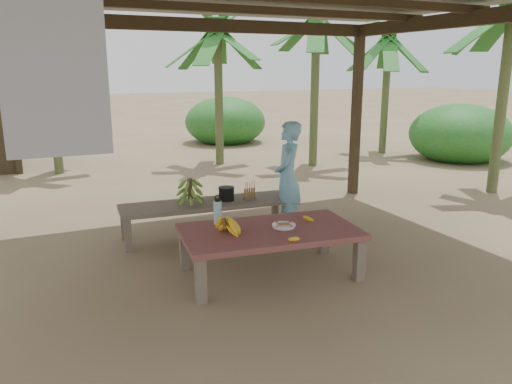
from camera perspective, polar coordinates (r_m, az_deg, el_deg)
name	(u,v)px	position (r m, az deg, el deg)	size (l,w,h in m)	color
ground	(264,264)	(5.60, 0.87, -8.18)	(80.00, 80.00, 0.00)	brown
work_table	(270,235)	(5.18, 1.57, -4.94)	(1.90, 1.20, 0.50)	brown
bench	(207,206)	(6.42, -5.57, -1.63)	(2.24, 0.76, 0.45)	brown
ripe_banana_bunch	(224,226)	(4.97, -3.63, -3.86)	(0.31, 0.26, 0.19)	yellow
plate	(284,226)	(5.21, 3.19, -3.86)	(0.25, 0.25, 0.04)	white
loose_banana_front	(294,239)	(4.81, 4.37, -5.39)	(0.04, 0.14, 0.04)	yellow
loose_banana_side	(308,219)	(5.46, 6.01, -3.06)	(0.04, 0.15, 0.04)	yellow
water_flask	(218,212)	(5.31, -4.41, -2.24)	(0.09, 0.09, 0.32)	#3FA8C6
green_banana_stalk	(190,191)	(6.31, -7.55, 0.17)	(0.30, 0.30, 0.34)	#598C2D
cooking_pot	(226,194)	(6.45, -3.40, -0.23)	(0.20, 0.20, 0.17)	black
skewer_rack	(250,190)	(6.48, -0.74, 0.19)	(0.18, 0.08, 0.24)	#A57F47
woman	(288,177)	(6.52, 3.63, 1.69)	(0.53, 0.35, 1.46)	#6BADCA
banana_plant_ne	(316,31)	(11.09, 6.91, 17.78)	(1.80, 1.80, 3.37)	#596638
banana_plant_n	(218,43)	(11.19, -4.39, 16.62)	(1.80, 1.80, 3.13)	#596638
banana_plant_nw	(47,43)	(10.92, -22.78, 15.47)	(1.80, 1.80, 3.09)	#596638
banana_plant_e	(511,24)	(9.49, 27.13, 16.69)	(1.80, 1.80, 3.30)	#596638
banana_plant_far	(388,49)	(13.09, 14.87, 15.48)	(1.80, 1.80, 3.05)	#596638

